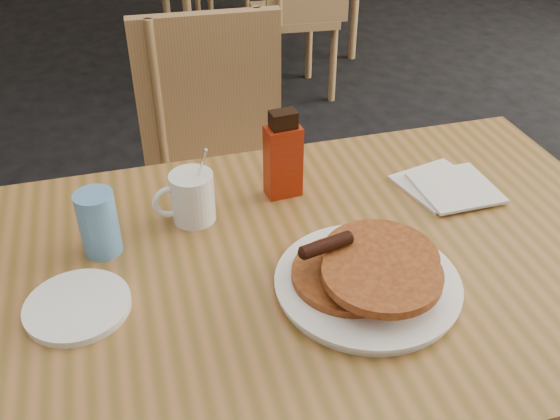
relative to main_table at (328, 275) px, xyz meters
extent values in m
cube|color=#966235|center=(0.00, 0.00, 0.02)|extent=(1.22, 0.87, 0.04)
cube|color=#A1724C|center=(0.00, 0.00, 0.01)|extent=(1.26, 0.91, 0.02)
cylinder|color=#A1724C|center=(0.50, 0.31, -0.35)|extent=(0.04, 0.04, 0.71)
cylinder|color=#A1724C|center=(0.32, 2.50, -0.35)|extent=(0.04, 0.04, 0.71)
cube|color=#A1724C|center=(0.02, 0.67, -0.27)|extent=(0.46, 0.46, 0.04)
cube|color=#A1724C|center=(0.02, 0.86, -0.02)|extent=(0.41, 0.10, 0.45)
cylinder|color=#A1724C|center=(-0.15, 0.51, -0.50)|extent=(0.04, 0.04, 0.42)
cylinder|color=#A1724C|center=(0.18, 0.84, -0.50)|extent=(0.04, 0.04, 0.42)
cube|color=#A1724C|center=(0.79, 2.16, -0.29)|extent=(0.46, 0.46, 0.04)
cylinder|color=#A1724C|center=(0.63, 2.00, -0.51)|extent=(0.04, 0.04, 0.40)
cylinder|color=#A1724C|center=(0.95, 2.32, -0.51)|extent=(0.04, 0.04, 0.40)
cylinder|color=white|center=(0.02, -0.10, 0.05)|extent=(0.29, 0.29, 0.02)
cylinder|color=white|center=(0.02, -0.10, 0.06)|extent=(0.30, 0.30, 0.01)
cylinder|color=#9B5120|center=(0.00, -0.08, 0.07)|extent=(0.18, 0.18, 0.01)
cylinder|color=#9B5120|center=(0.06, -0.07, 0.08)|extent=(0.19, 0.19, 0.01)
cylinder|color=#9B5120|center=(0.03, -0.13, 0.10)|extent=(0.18, 0.18, 0.01)
cylinder|color=black|center=(-0.03, -0.05, 0.12)|extent=(0.09, 0.03, 0.02)
cylinder|color=white|center=(-0.19, 0.19, 0.09)|extent=(0.08, 0.08, 0.10)
torus|color=white|center=(-0.23, 0.19, 0.09)|extent=(0.06, 0.01, 0.06)
cylinder|color=black|center=(-0.19, 0.19, 0.13)|extent=(0.07, 0.07, 0.01)
cylinder|color=silver|center=(-0.18, 0.19, 0.12)|extent=(0.04, 0.04, 0.14)
cube|color=maroon|center=(0.00, 0.21, 0.12)|extent=(0.07, 0.04, 0.14)
cube|color=black|center=(0.00, 0.21, 0.20)|extent=(0.05, 0.03, 0.03)
cube|color=silver|center=(0.30, 0.12, 0.05)|extent=(0.17, 0.17, 0.01)
cube|color=silver|center=(0.32, 0.10, 0.05)|extent=(0.16, 0.16, 0.01)
cylinder|color=#5690C9|center=(-0.36, 0.15, 0.10)|extent=(0.08, 0.08, 0.12)
cylinder|color=white|center=(-0.42, 0.02, 0.05)|extent=(0.17, 0.17, 0.01)
camera|label=1|loc=(-0.37, -0.74, 0.73)|focal=40.00mm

